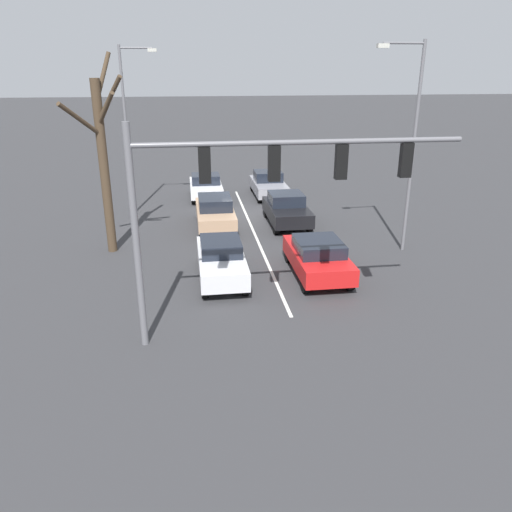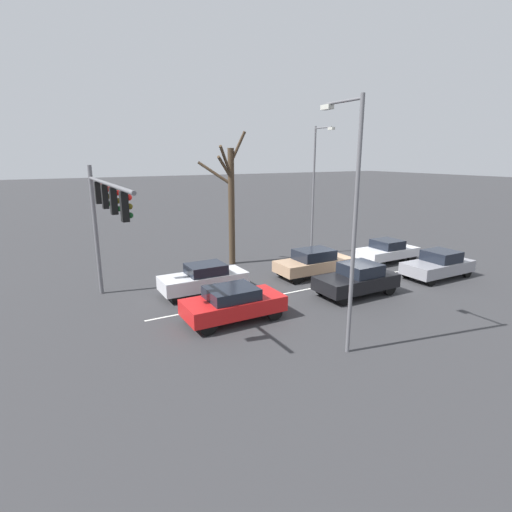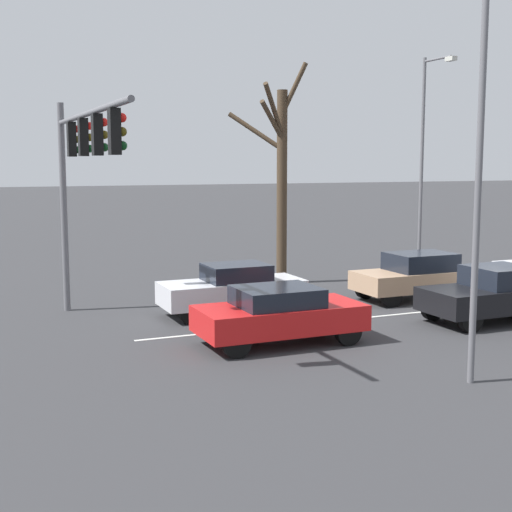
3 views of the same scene
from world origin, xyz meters
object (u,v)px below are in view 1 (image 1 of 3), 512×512
at_px(car_red_leftlane_front, 318,257).
at_px(car_tan_midlane_second, 215,211).
at_px(car_white_midlane_third, 206,186).
at_px(street_lamp_left_shoulder, 410,137).
at_px(street_lamp_right_shoulder, 129,122).
at_px(bare_tree_near, 103,157).
at_px(car_black_leftlane_second, 287,209).
at_px(traffic_signal_gantry, 251,184).
at_px(car_silver_midlane_front, 221,259).
at_px(car_gray_leftlane_third, 268,184).

height_order(car_red_leftlane_front, car_tan_midlane_second, car_tan_midlane_second).
bearing_deg(car_white_midlane_third, street_lamp_left_shoulder, 126.95).
height_order(car_tan_midlane_second, street_lamp_right_shoulder, street_lamp_right_shoulder).
relative_size(car_red_leftlane_front, bare_tree_near, 0.51).
xyz_separation_m(car_tan_midlane_second, bare_tree_near, (4.70, 3.01, 3.34)).
bearing_deg(street_lamp_left_shoulder, car_white_midlane_third, -53.05).
relative_size(street_lamp_left_shoulder, bare_tree_near, 1.05).
bearing_deg(car_black_leftlane_second, car_white_midlane_third, -58.07).
height_order(traffic_signal_gantry, bare_tree_near, bare_tree_near).
bearing_deg(car_red_leftlane_front, car_white_midlane_third, -74.03).
relative_size(car_black_leftlane_second, street_lamp_left_shoulder, 0.48).
bearing_deg(street_lamp_left_shoulder, street_lamp_right_shoulder, -32.66).
relative_size(car_silver_midlane_front, street_lamp_right_shoulder, 0.50).
bearing_deg(car_silver_midlane_front, car_gray_leftlane_third, -107.12).
bearing_deg(car_tan_midlane_second, car_black_leftlane_second, 178.37).
bearing_deg(street_lamp_right_shoulder, car_tan_midlane_second, 143.33).
bearing_deg(bare_tree_near, car_silver_midlane_front, 140.81).
height_order(street_lamp_right_shoulder, bare_tree_near, street_lamp_right_shoulder).
bearing_deg(car_white_midlane_third, bare_tree_near, 63.59).
bearing_deg(car_red_leftlane_front, car_gray_leftlane_third, -90.87).
height_order(car_black_leftlane_second, car_white_midlane_third, car_black_leftlane_second).
bearing_deg(car_black_leftlane_second, car_tan_midlane_second, -1.63).
bearing_deg(traffic_signal_gantry, street_lamp_right_shoulder, -72.42).
bearing_deg(traffic_signal_gantry, car_white_midlane_third, -88.13).
distance_m(car_white_midlane_third, traffic_signal_gantry, 17.70).
relative_size(car_tan_midlane_second, car_white_midlane_third, 1.12).
xyz_separation_m(car_black_leftlane_second, street_lamp_left_shoulder, (-4.16, 4.47, 4.13)).
relative_size(car_tan_midlane_second, bare_tree_near, 0.56).
distance_m(car_gray_leftlane_third, traffic_signal_gantry, 17.93).
height_order(car_black_leftlane_second, traffic_signal_gantry, traffic_signal_gantry).
xyz_separation_m(car_white_midlane_third, bare_tree_near, (4.51, 9.08, 3.39)).
height_order(car_white_midlane_third, street_lamp_right_shoulder, street_lamp_right_shoulder).
height_order(traffic_signal_gantry, street_lamp_right_shoulder, street_lamp_right_shoulder).
bearing_deg(street_lamp_right_shoulder, car_black_leftlane_second, 157.74).
xyz_separation_m(street_lamp_left_shoulder, bare_tree_near, (12.51, -1.56, -0.80)).
height_order(car_white_midlane_third, bare_tree_near, bare_tree_near).
bearing_deg(bare_tree_near, traffic_signal_gantry, 121.81).
xyz_separation_m(car_white_midlane_third, street_lamp_left_shoulder, (-8.00, 10.64, 4.19)).
height_order(car_red_leftlane_front, street_lamp_right_shoulder, street_lamp_right_shoulder).
distance_m(car_red_leftlane_front, traffic_signal_gantry, 6.60).
height_order(car_silver_midlane_front, bare_tree_near, bare_tree_near).
xyz_separation_m(car_silver_midlane_front, car_tan_midlane_second, (-0.19, -6.69, 0.02)).
bearing_deg(bare_tree_near, car_white_midlane_third, -116.41).
bearing_deg(car_silver_midlane_front, car_black_leftlane_second, -120.30).
relative_size(traffic_signal_gantry, bare_tree_near, 1.11).
distance_m(car_red_leftlane_front, street_lamp_right_shoulder, 13.26).
height_order(car_red_leftlane_front, bare_tree_near, bare_tree_near).
distance_m(car_silver_midlane_front, car_tan_midlane_second, 6.69).
distance_m(street_lamp_left_shoulder, bare_tree_near, 12.63).
xyz_separation_m(car_red_leftlane_front, car_white_midlane_third, (3.71, -12.95, -0.02)).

